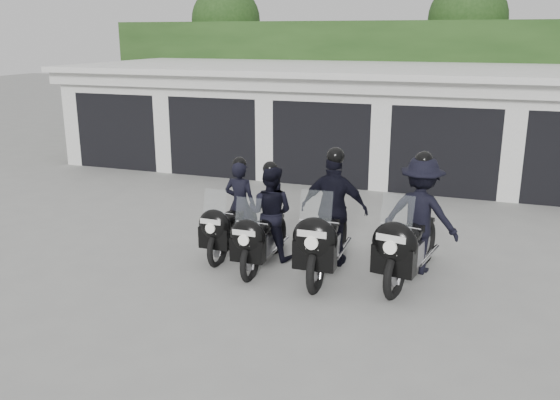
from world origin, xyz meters
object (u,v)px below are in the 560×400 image
(police_bike_c, at_px, (331,218))
(police_bike_d, at_px, (416,223))
(police_bike_b, at_px, (267,220))
(police_bike_a, at_px, (234,215))

(police_bike_c, relative_size, police_bike_d, 1.01)
(police_bike_b, relative_size, police_bike_d, 0.87)
(police_bike_a, relative_size, police_bike_d, 0.85)
(police_bike_b, relative_size, police_bike_c, 0.86)
(police_bike_b, bearing_deg, police_bike_d, 5.91)
(police_bike_a, bearing_deg, police_bike_d, 1.45)
(police_bike_b, bearing_deg, police_bike_c, 3.75)
(police_bike_a, height_order, police_bike_b, police_bike_b)
(police_bike_a, xyz_separation_m, police_bike_b, (0.75, -0.27, 0.06))
(police_bike_c, xyz_separation_m, police_bike_d, (1.38, 0.19, 0.00))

